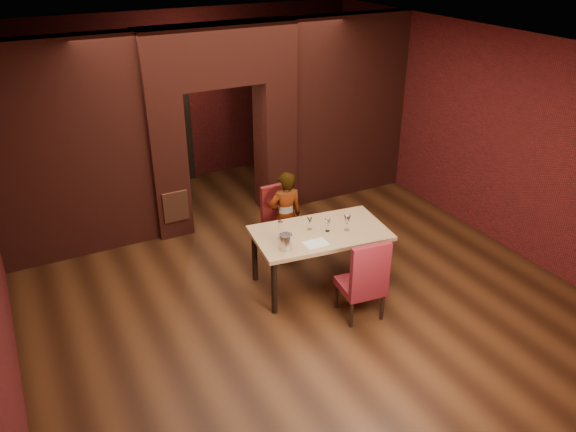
# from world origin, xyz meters

# --- Properties ---
(floor) EXTENTS (8.00, 8.00, 0.00)m
(floor) POSITION_xyz_m (0.00, 0.00, 0.00)
(floor) COLOR #402210
(floor) RESTS_ON ground
(ceiling) EXTENTS (7.00, 8.00, 0.04)m
(ceiling) POSITION_xyz_m (0.00, 0.00, 3.20)
(ceiling) COLOR silver
(ceiling) RESTS_ON ground
(wall_back) EXTENTS (7.00, 0.04, 3.20)m
(wall_back) POSITION_xyz_m (0.00, 4.00, 1.60)
(wall_back) COLOR maroon
(wall_back) RESTS_ON ground
(wall_front) EXTENTS (7.00, 0.04, 3.20)m
(wall_front) POSITION_xyz_m (0.00, -4.00, 1.60)
(wall_front) COLOR maroon
(wall_front) RESTS_ON ground
(wall_right) EXTENTS (0.04, 8.00, 3.20)m
(wall_right) POSITION_xyz_m (3.50, 0.00, 1.60)
(wall_right) COLOR maroon
(wall_right) RESTS_ON ground
(pillar_left) EXTENTS (0.55, 0.55, 2.30)m
(pillar_left) POSITION_xyz_m (-0.95, 2.00, 1.15)
(pillar_left) COLOR maroon
(pillar_left) RESTS_ON ground
(pillar_right) EXTENTS (0.55, 0.55, 2.30)m
(pillar_right) POSITION_xyz_m (0.95, 2.00, 1.15)
(pillar_right) COLOR maroon
(pillar_right) RESTS_ON ground
(lintel) EXTENTS (2.45, 0.55, 0.90)m
(lintel) POSITION_xyz_m (0.00, 2.00, 2.75)
(lintel) COLOR maroon
(lintel) RESTS_ON ground
(wing_wall_left) EXTENTS (2.28, 0.35, 3.20)m
(wing_wall_left) POSITION_xyz_m (-2.36, 2.00, 1.60)
(wing_wall_left) COLOR maroon
(wing_wall_left) RESTS_ON ground
(wing_wall_right) EXTENTS (2.28, 0.35, 3.20)m
(wing_wall_right) POSITION_xyz_m (2.36, 2.00, 1.60)
(wing_wall_right) COLOR maroon
(wing_wall_right) RESTS_ON ground
(vent_panel) EXTENTS (0.40, 0.03, 0.50)m
(vent_panel) POSITION_xyz_m (-0.95, 1.71, 0.55)
(vent_panel) COLOR #A65430
(vent_panel) RESTS_ON ground
(rear_door) EXTENTS (0.90, 0.08, 2.10)m
(rear_door) POSITION_xyz_m (-0.40, 3.94, 1.05)
(rear_door) COLOR black
(rear_door) RESTS_ON ground
(rear_door_frame) EXTENTS (1.02, 0.04, 2.22)m
(rear_door_frame) POSITION_xyz_m (-0.40, 3.90, 1.05)
(rear_door_frame) COLOR black
(rear_door_frame) RESTS_ON ground
(dining_table) EXTENTS (1.89, 1.22, 0.83)m
(dining_table) POSITION_xyz_m (0.38, -0.49, 0.42)
(dining_table) COLOR tan
(dining_table) RESTS_ON ground
(chair_far) EXTENTS (0.50, 0.50, 1.08)m
(chair_far) POSITION_xyz_m (0.29, 0.44, 0.54)
(chair_far) COLOR maroon
(chair_far) RESTS_ON ground
(chair_near) EXTENTS (0.57, 0.57, 1.13)m
(chair_near) POSITION_xyz_m (0.48, -1.32, 0.56)
(chair_near) COLOR maroon
(chair_near) RESTS_ON ground
(person_seated) EXTENTS (0.55, 0.39, 1.40)m
(person_seated) POSITION_xyz_m (0.29, 0.35, 0.70)
(person_seated) COLOR white
(person_seated) RESTS_ON ground
(wine_glass_a) EXTENTS (0.08, 0.08, 0.18)m
(wine_glass_a) POSITION_xyz_m (0.27, -0.38, 0.93)
(wine_glass_a) COLOR silver
(wine_glass_a) RESTS_ON dining_table
(wine_glass_b) EXTENTS (0.08, 0.08, 0.19)m
(wine_glass_b) POSITION_xyz_m (0.46, -0.53, 0.93)
(wine_glass_b) COLOR white
(wine_glass_b) RESTS_ON dining_table
(wine_glass_c) EXTENTS (0.09, 0.09, 0.22)m
(wine_glass_c) POSITION_xyz_m (0.71, -0.63, 0.95)
(wine_glass_c) COLOR white
(wine_glass_c) RESTS_ON dining_table
(tasting_sheet) EXTENTS (0.31, 0.23, 0.00)m
(tasting_sheet) POSITION_xyz_m (0.16, -0.75, 0.84)
(tasting_sheet) COLOR silver
(tasting_sheet) RESTS_ON dining_table
(wine_bucket) EXTENTS (0.17, 0.17, 0.20)m
(wine_bucket) POSITION_xyz_m (-0.25, -0.68, 0.94)
(wine_bucket) COLOR #BBBCC3
(wine_bucket) RESTS_ON dining_table
(water_bottle) EXTENTS (0.06, 0.06, 0.27)m
(water_bottle) POSITION_xyz_m (-0.19, -0.43, 0.97)
(water_bottle) COLOR white
(water_bottle) RESTS_ON dining_table
(potted_plant) EXTENTS (0.38, 0.33, 0.40)m
(potted_plant) POSITION_xyz_m (1.23, 0.40, 0.20)
(potted_plant) COLOR #316F2B
(potted_plant) RESTS_ON ground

